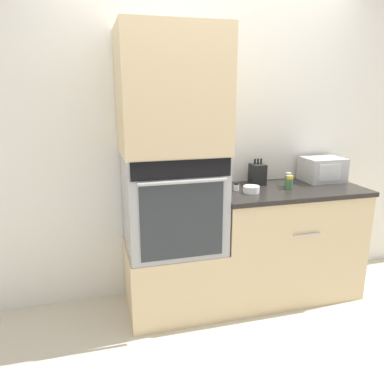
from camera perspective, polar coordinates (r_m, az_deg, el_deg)
ground_plane at (r=2.97m, az=5.75°, el=-19.02°), size 12.00×12.00×0.00m
wall_back at (r=3.08m, az=2.16°, el=7.42°), size 8.00×0.05×2.50m
oven_cabinet_base at (r=2.99m, az=-2.80°, el=-12.85°), size 0.71×0.60×0.52m
wall_oven at (r=2.75m, az=-2.95°, el=-1.41°), size 0.69×0.64×0.72m
oven_cabinet_upper at (r=2.64m, az=-3.20°, el=15.01°), size 0.71×0.60×0.84m
counter_unit at (r=3.22m, az=13.92°, el=-7.27°), size 1.19×0.63×0.92m
microwave at (r=3.38m, az=19.24°, el=3.29°), size 0.33×0.28×0.20m
knife_block at (r=3.13m, az=9.94°, el=2.72°), size 0.11×0.13×0.21m
bowl at (r=2.87m, az=9.03°, el=0.41°), size 0.12×0.12×0.05m
condiment_jar_near at (r=3.03m, az=14.61°, el=1.42°), size 0.06×0.06×0.11m
condiment_jar_mid at (r=3.11m, az=14.46°, el=1.82°), size 0.05×0.05×0.11m
condiment_jar_far at (r=2.91m, az=6.77°, el=0.80°), size 0.04×0.04×0.06m
condiment_jar_back at (r=2.87m, az=5.08°, el=0.69°), size 0.04×0.04×0.06m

